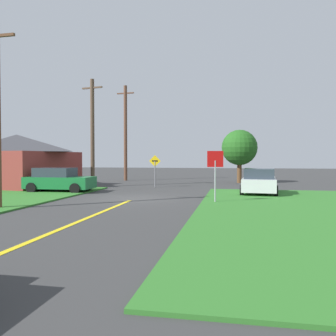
# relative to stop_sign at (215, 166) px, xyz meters

# --- Properties ---
(ground_plane) EXTENTS (120.00, 120.00, 0.00)m
(ground_plane) POSITION_rel_stop_sign_xyz_m (-4.51, 1.24, -1.86)
(ground_plane) COLOR #373737
(lane_stripe_center) EXTENTS (0.20, 14.00, 0.01)m
(lane_stripe_center) POSITION_rel_stop_sign_xyz_m (-4.51, -6.76, -1.85)
(lane_stripe_center) COLOR yellow
(lane_stripe_center) RESTS_ON ground
(stop_sign) EXTENTS (0.79, 0.18, 2.62)m
(stop_sign) POSITION_rel_stop_sign_xyz_m (0.00, 0.00, 0.00)
(stop_sign) COLOR #9EA0A8
(stop_sign) RESTS_ON ground
(car_on_crossroad) EXTENTS (2.43, 4.11, 1.62)m
(car_on_crossroad) POSITION_rel_stop_sign_xyz_m (2.47, 4.70, -1.05)
(car_on_crossroad) COLOR silver
(car_on_crossroad) RESTS_ON ground
(parked_car_near_building) EXTENTS (4.42, 2.22, 1.62)m
(parked_car_near_building) POSITION_rel_stop_sign_xyz_m (-10.51, 3.88, -1.05)
(parked_car_near_building) COLOR #196B33
(parked_car_near_building) RESTS_ON ground
(utility_pole_mid) EXTENTS (1.79, 0.48, 8.39)m
(utility_pole_mid) POSITION_rel_stop_sign_xyz_m (-9.93, 8.20, 2.45)
(utility_pole_mid) COLOR brown
(utility_pole_mid) RESTS_ON ground
(utility_pole_far) EXTENTS (1.80, 0.34, 9.49)m
(utility_pole_far) POSITION_rel_stop_sign_xyz_m (-9.76, 16.16, 2.98)
(utility_pole_far) COLOR brown
(utility_pole_far) RESTS_ON ground
(direction_sign) EXTENTS (0.91, 0.09, 2.49)m
(direction_sign) POSITION_rel_stop_sign_xyz_m (-5.07, 8.76, -0.31)
(direction_sign) COLOR slate
(direction_sign) RESTS_ON ground
(oak_tree_left) EXTENTS (3.22, 3.22, 4.82)m
(oak_tree_left) POSITION_rel_stop_sign_xyz_m (1.43, 14.81, 1.34)
(oak_tree_left) COLOR brown
(oak_tree_left) RESTS_ON ground
(barn) EXTENTS (8.33, 8.02, 4.10)m
(barn) POSITION_rel_stop_sign_xyz_m (-15.86, 7.25, 0.19)
(barn) COLOR maroon
(barn) RESTS_ON ground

